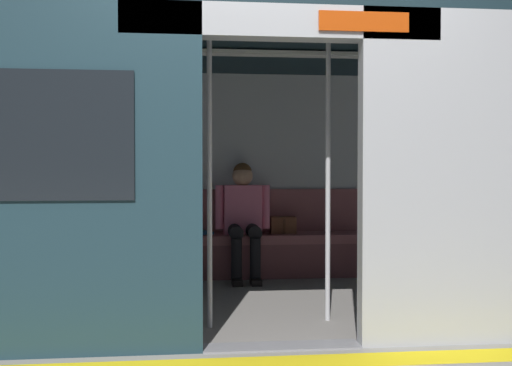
{
  "coord_description": "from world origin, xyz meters",
  "views": [
    {
      "loc": [
        0.56,
        3.72,
        1.12
      ],
      "look_at": [
        0.01,
        -1.36,
        0.99
      ],
      "focal_mm": 42.77,
      "sensor_mm": 36.0,
      "label": 1
    }
  ],
  "objects_px": {
    "train_car": "(251,122)",
    "person_seated": "(243,213)",
    "book": "(203,233)",
    "bench_seat": "(246,244)",
    "grab_pole_door": "(209,178)",
    "grab_pole_far": "(328,178)",
    "handbag": "(283,225)"
  },
  "relations": [
    {
      "from": "train_car",
      "to": "handbag",
      "type": "height_order",
      "value": "train_car"
    },
    {
      "from": "handbag",
      "to": "train_car",
      "type": "bearing_deg",
      "value": 69.14
    },
    {
      "from": "grab_pole_far",
      "to": "train_car",
      "type": "bearing_deg",
      "value": -54.46
    },
    {
      "from": "bench_seat",
      "to": "person_seated",
      "type": "xyz_separation_m",
      "value": [
        0.03,
        0.05,
        0.33
      ]
    },
    {
      "from": "person_seated",
      "to": "handbag",
      "type": "height_order",
      "value": "person_seated"
    },
    {
      "from": "person_seated",
      "to": "book",
      "type": "distance_m",
      "value": 0.48
    },
    {
      "from": "grab_pole_door",
      "to": "handbag",
      "type": "bearing_deg",
      "value": -112.46
    },
    {
      "from": "person_seated",
      "to": "grab_pole_far",
      "type": "xyz_separation_m",
      "value": [
        -0.46,
        1.77,
        0.38
      ]
    },
    {
      "from": "book",
      "to": "handbag",
      "type": "bearing_deg",
      "value": 153.18
    },
    {
      "from": "book",
      "to": "grab_pole_door",
      "type": "distance_m",
      "value": 2.1
    },
    {
      "from": "handbag",
      "to": "person_seated",
      "type": "bearing_deg",
      "value": 15.05
    },
    {
      "from": "train_car",
      "to": "person_seated",
      "type": "bearing_deg",
      "value": -91.57
    },
    {
      "from": "train_car",
      "to": "book",
      "type": "distance_m",
      "value": 1.65
    },
    {
      "from": "bench_seat",
      "to": "grab_pole_far",
      "type": "xyz_separation_m",
      "value": [
        -0.43,
        1.82,
        0.71
      ]
    },
    {
      "from": "handbag",
      "to": "grab_pole_door",
      "type": "bearing_deg",
      "value": 67.54
    },
    {
      "from": "bench_seat",
      "to": "person_seated",
      "type": "distance_m",
      "value": 0.33
    },
    {
      "from": "person_seated",
      "to": "book",
      "type": "xyz_separation_m",
      "value": [
        0.41,
        -0.14,
        -0.21
      ]
    },
    {
      "from": "handbag",
      "to": "grab_pole_door",
      "type": "xyz_separation_m",
      "value": [
        0.82,
        1.99,
        0.52
      ]
    },
    {
      "from": "book",
      "to": "grab_pole_door",
      "type": "height_order",
      "value": "grab_pole_door"
    },
    {
      "from": "train_car",
      "to": "grab_pole_far",
      "type": "height_order",
      "value": "train_car"
    },
    {
      "from": "bench_seat",
      "to": "person_seated",
      "type": "relative_size",
      "value": 2.24
    },
    {
      "from": "book",
      "to": "grab_pole_far",
      "type": "distance_m",
      "value": 2.18
    },
    {
      "from": "train_car",
      "to": "book",
      "type": "xyz_separation_m",
      "value": [
        0.38,
        -1.22,
        -1.04
      ]
    },
    {
      "from": "bench_seat",
      "to": "handbag",
      "type": "height_order",
      "value": "handbag"
    },
    {
      "from": "train_car",
      "to": "person_seated",
      "type": "relative_size",
      "value": 5.49
    },
    {
      "from": "handbag",
      "to": "book",
      "type": "bearing_deg",
      "value": -1.85
    },
    {
      "from": "grab_pole_door",
      "to": "person_seated",
      "type": "bearing_deg",
      "value": -101.98
    },
    {
      "from": "bench_seat",
      "to": "grab_pole_door",
      "type": "height_order",
      "value": "grab_pole_door"
    },
    {
      "from": "person_seated",
      "to": "handbag",
      "type": "distance_m",
      "value": 0.46
    },
    {
      "from": "train_car",
      "to": "person_seated",
      "type": "height_order",
      "value": "train_car"
    },
    {
      "from": "bench_seat",
      "to": "grab_pole_door",
      "type": "distance_m",
      "value": 2.1
    },
    {
      "from": "train_car",
      "to": "grab_pole_door",
      "type": "bearing_deg",
      "value": 65.22
    }
  ]
}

